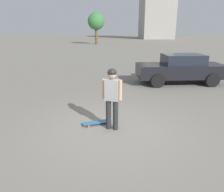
{
  "coord_description": "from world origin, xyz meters",
  "views": [
    {
      "loc": [
        -0.11,
        -5.77,
        2.76
      ],
      "look_at": [
        0.0,
        0.0,
        1.0
      ],
      "focal_mm": 35.0,
      "sensor_mm": 36.0,
      "label": 1
    }
  ],
  "objects": [
    {
      "name": "ground_plane",
      "position": [
        0.0,
        0.0,
        0.0
      ],
      "size": [
        220.0,
        220.0,
        0.0
      ],
      "primitive_type": "plane",
      "color": "gray"
    },
    {
      "name": "person",
      "position": [
        0.0,
        0.0,
        1.04
      ],
      "size": [
        0.55,
        0.31,
        1.77
      ],
      "rotation": [
        0.0,
        0.0,
        -0.31
      ],
      "color": "#262628",
      "rests_on": "ground_plane"
    },
    {
      "name": "skateboard",
      "position": [
        -0.45,
        0.31,
        0.07
      ],
      "size": [
        0.9,
        0.5,
        0.08
      ],
      "rotation": [
        0.0,
        0.0,
        3.47
      ],
      "color": "#336693",
      "rests_on": "ground_plane"
    },
    {
      "name": "car_parked_near",
      "position": [
        3.7,
        5.54,
        0.8
      ],
      "size": [
        4.52,
        2.03,
        1.53
      ],
      "rotation": [
        0.0,
        0.0,
        3.18
      ],
      "color": "black",
      "rests_on": "ground_plane"
    },
    {
      "name": "building_block_distant",
      "position": [
        14.64,
        64.65,
        10.33
      ],
      "size": [
        8.94,
        12.82,
        20.66
      ],
      "color": "#9E998E",
      "rests_on": "ground_plane"
    },
    {
      "name": "tree_distant",
      "position": [
        -2.3,
        37.4,
        4.14
      ],
      "size": [
        3.14,
        3.14,
        5.78
      ],
      "color": "brown",
      "rests_on": "ground_plane"
    }
  ]
}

